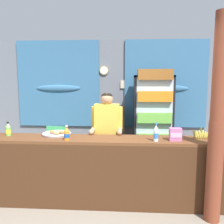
# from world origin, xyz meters

# --- Properties ---
(ground_plane) EXTENTS (7.45, 7.45, 0.00)m
(ground_plane) POSITION_xyz_m (0.00, 1.06, 0.00)
(ground_plane) COLOR gray
(back_wall_curtained) EXTENTS (5.57, 0.22, 2.68)m
(back_wall_curtained) POSITION_xyz_m (0.00, 2.70, 1.39)
(back_wall_curtained) COLOR slate
(back_wall_curtained) RESTS_ON ground
(stall_counter) EXTENTS (4.17, 0.48, 0.97)m
(stall_counter) POSITION_xyz_m (0.03, 0.41, 0.59)
(stall_counter) COLOR brown
(stall_counter) RESTS_ON ground
(timber_post) EXTENTS (0.21, 0.19, 2.58)m
(timber_post) POSITION_xyz_m (1.49, 0.17, 1.24)
(timber_post) COLOR brown
(timber_post) RESTS_ON ground
(drink_fridge) EXTENTS (0.77, 0.76, 1.99)m
(drink_fridge) POSITION_xyz_m (0.91, 2.06, 1.10)
(drink_fridge) COLOR black
(drink_fridge) RESTS_ON ground
(bottle_shelf_rack) EXTENTS (0.48, 0.28, 1.24)m
(bottle_shelf_rack) POSITION_xyz_m (0.10, 2.38, 0.65)
(bottle_shelf_rack) COLOR brown
(bottle_shelf_rack) RESTS_ON ground
(plastic_lawn_chair) EXTENTS (0.51, 0.51, 0.86)m
(plastic_lawn_chair) POSITION_xyz_m (-1.06, 1.75, 0.49)
(plastic_lawn_chair) COLOR #4CC675
(plastic_lawn_chair) RESTS_ON ground
(shopkeeper) EXTENTS (0.50, 0.42, 1.59)m
(shopkeeper) POSITION_xyz_m (0.06, 0.99, 1.00)
(shopkeeper) COLOR #28282D
(shopkeeper) RESTS_ON ground
(soda_bottle_water) EXTENTS (0.07, 0.07, 0.25)m
(soda_bottle_water) POSITION_xyz_m (0.78, 0.39, 1.08)
(soda_bottle_water) COLOR silver
(soda_bottle_water) RESTS_ON stall_counter
(soda_bottle_lime_soda) EXTENTS (0.08, 0.08, 0.21)m
(soda_bottle_lime_soda) POSITION_xyz_m (-1.37, 0.59, 1.06)
(soda_bottle_lime_soda) COLOR #75C64C
(soda_bottle_lime_soda) RESTS_ON stall_counter
(soda_bottle_orange_soda) EXTENTS (0.07, 0.07, 0.21)m
(soda_bottle_orange_soda) POSITION_xyz_m (-0.44, 0.38, 1.06)
(soda_bottle_orange_soda) COLOR orange
(soda_bottle_orange_soda) RESTS_ON stall_counter
(snack_box_wafer) EXTENTS (0.16, 0.11, 0.17)m
(snack_box_wafer) POSITION_xyz_m (1.05, 0.45, 1.06)
(snack_box_wafer) COLOR #B76699
(snack_box_wafer) RESTS_ON stall_counter
(pastry_tray) EXTENTS (0.43, 0.43, 0.07)m
(pastry_tray) POSITION_xyz_m (-0.67, 0.69, 0.99)
(pastry_tray) COLOR #BCBCC1
(pastry_tray) RESTS_ON stall_counter
(banana_bunch) EXTENTS (0.27, 0.05, 0.16)m
(banana_bunch) POSITION_xyz_m (1.43, 0.58, 1.03)
(banana_bunch) COLOR #CCC14C
(banana_bunch) RESTS_ON stall_counter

